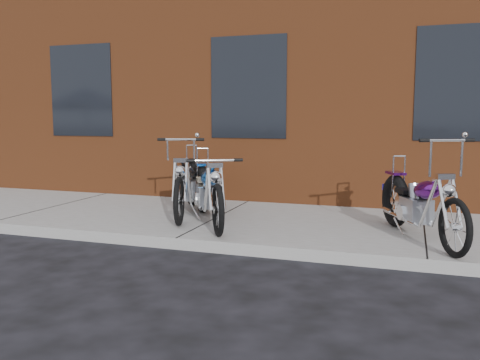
% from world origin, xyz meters
% --- Properties ---
extents(ground, '(120.00, 120.00, 0.00)m').
position_xyz_m(ground, '(0.00, 0.00, 0.00)').
color(ground, '#28272E').
rests_on(ground, ground).
extents(sidewalk, '(22.00, 3.00, 0.15)m').
position_xyz_m(sidewalk, '(0.00, 1.50, 0.07)').
color(sidewalk, gray).
rests_on(sidewalk, ground).
extents(building_brick, '(22.00, 10.00, 8.00)m').
position_xyz_m(building_brick, '(0.00, 8.00, 4.00)').
color(building_brick, brown).
rests_on(building_brick, ground).
extents(chopper_purple, '(1.05, 2.13, 1.29)m').
position_xyz_m(chopper_purple, '(2.91, 0.95, 0.56)').
color(chopper_purple, black).
rests_on(chopper_purple, sidewalk).
extents(chopper_blue, '(1.28, 2.13, 1.04)m').
position_xyz_m(chopper_blue, '(0.03, 1.05, 0.58)').
color(chopper_blue, black).
rests_on(chopper_blue, sidewalk).
extents(chopper_third, '(0.90, 2.34, 1.23)m').
position_xyz_m(chopper_third, '(-0.55, 1.57, 0.59)').
color(chopper_third, black).
rests_on(chopper_third, sidewalk).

